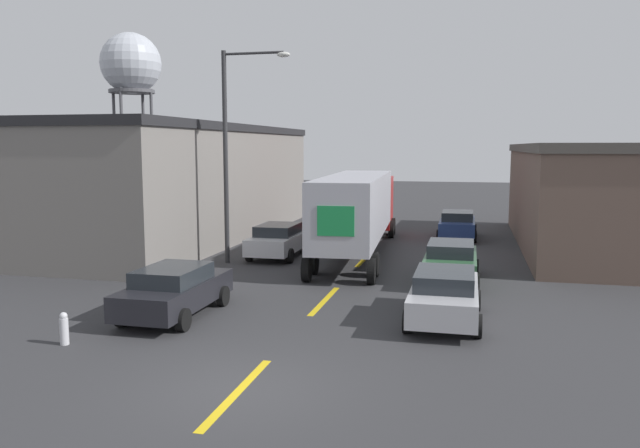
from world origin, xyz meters
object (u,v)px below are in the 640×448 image
at_px(parked_car_right_mid, 451,261).
at_px(parked_car_right_near, 445,294).
at_px(parked_car_left_far, 279,240).
at_px(parked_car_left_near, 175,290).
at_px(street_lamp, 233,142).
at_px(parked_car_right_far, 457,224).
at_px(fire_hydrant, 64,329).
at_px(semi_truck, 359,206).
at_px(water_tower, 131,66).

bearing_deg(parked_car_right_mid, parked_car_right_near, -90.00).
bearing_deg(parked_car_right_mid, parked_car_left_far, 155.46).
xyz_separation_m(parked_car_left_near, parked_car_right_near, (7.86, 1.29, 0.00)).
bearing_deg(street_lamp, parked_car_right_far, 46.63).
relative_size(parked_car_left_near, parked_car_left_far, 1.00).
distance_m(parked_car_left_far, fire_hydrant, 13.67).
bearing_deg(fire_hydrant, parked_car_right_near, 25.45).
relative_size(semi_truck, fire_hydrant, 18.07).
relative_size(parked_car_left_near, fire_hydrant, 5.39).
height_order(parked_car_right_near, water_tower, water_tower).
xyz_separation_m(parked_car_left_near, water_tower, (-22.11, 36.10, 11.62)).
height_order(semi_truck, parked_car_right_near, semi_truck).
bearing_deg(semi_truck, parked_car_right_far, 49.52).
height_order(parked_car_left_far, parked_car_right_near, same).
xyz_separation_m(parked_car_right_near, water_tower, (-29.97, 34.80, 11.62)).
distance_m(parked_car_right_far, parked_car_right_near, 16.95).
bearing_deg(water_tower, fire_hydrant, -62.31).
distance_m(semi_truck, fire_hydrant, 16.35).
bearing_deg(parked_car_right_mid, street_lamp, 170.06).
relative_size(semi_truck, street_lamp, 1.70).
distance_m(parked_car_right_mid, parked_car_right_near, 5.53).
bearing_deg(parked_car_right_far, water_tower, 149.23).
distance_m(parked_car_right_far, fire_hydrant, 23.38).
height_order(semi_truck, parked_car_left_far, semi_truck).
xyz_separation_m(semi_truck, parked_car_right_far, (4.45, 5.93, -1.47)).
bearing_deg(parked_car_left_near, parked_car_right_mid, 40.95).
relative_size(parked_car_right_near, water_tower, 0.30).
height_order(parked_car_right_far, parked_car_right_mid, same).
distance_m(parked_car_left_far, street_lamp, 5.05).
height_order(parked_car_right_near, street_lamp, street_lamp).
distance_m(street_lamp, fire_hydrant, 12.57).
xyz_separation_m(parked_car_right_mid, street_lamp, (-9.26, 1.62, 4.43)).
xyz_separation_m(parked_car_right_mid, parked_car_left_far, (-7.86, 3.59, 0.00)).
bearing_deg(parked_car_right_near, street_lamp, 142.33).
xyz_separation_m(parked_car_left_near, parked_car_right_mid, (7.86, 6.82, 0.00)).
bearing_deg(street_lamp, parked_car_right_mid, -9.94).
bearing_deg(fire_hydrant, parked_car_right_far, 66.37).
bearing_deg(fire_hydrant, parked_car_left_near, 64.49).
bearing_deg(semi_truck, parked_car_right_mid, -54.58).
bearing_deg(street_lamp, water_tower, 126.83).
xyz_separation_m(semi_truck, parked_car_right_near, (4.45, -11.02, -1.47)).
height_order(semi_truck, parked_car_left_near, semi_truck).
bearing_deg(parked_car_left_near, street_lamp, 99.44).
height_order(parked_car_left_near, parked_car_right_near, same).
height_order(water_tower, fire_hydrant, water_tower).
bearing_deg(parked_car_right_near, semi_truck, 111.99).
relative_size(parked_car_right_far, parked_car_right_near, 1.00).
height_order(parked_car_right_far, water_tower, water_tower).
height_order(parked_car_left_near, fire_hydrant, parked_car_left_near).
distance_m(semi_truck, parked_car_right_near, 11.98).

